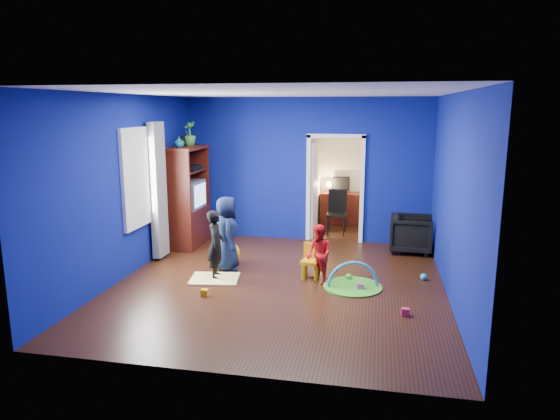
% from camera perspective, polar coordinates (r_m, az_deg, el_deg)
% --- Properties ---
extents(floor, '(5.00, 5.50, 0.01)m').
position_cam_1_polar(floor, '(7.85, -0.07, -8.40)').
color(floor, black).
rests_on(floor, ground).
extents(ceiling, '(5.00, 5.50, 0.01)m').
position_cam_1_polar(ceiling, '(7.38, -0.08, 13.27)').
color(ceiling, white).
rests_on(ceiling, wall_back).
extents(wall_back, '(5.00, 0.02, 2.90)m').
position_cam_1_polar(wall_back, '(10.16, 2.97, 4.60)').
color(wall_back, navy).
rests_on(wall_back, floor).
extents(wall_front, '(5.00, 0.02, 2.90)m').
position_cam_1_polar(wall_front, '(4.87, -6.44, -3.15)').
color(wall_front, navy).
rests_on(wall_front, floor).
extents(wall_left, '(0.02, 5.50, 2.90)m').
position_cam_1_polar(wall_left, '(8.33, -17.21, 2.55)').
color(wall_left, navy).
rests_on(wall_left, floor).
extents(wall_right, '(0.02, 5.50, 2.90)m').
position_cam_1_polar(wall_right, '(7.41, 19.24, 1.36)').
color(wall_right, navy).
rests_on(wall_right, floor).
extents(alcove, '(1.00, 1.75, 2.50)m').
position_cam_1_polar(alcove, '(10.98, 6.73, 4.00)').
color(alcove, silver).
rests_on(alcove, floor).
extents(armchair, '(0.80, 0.78, 0.70)m').
position_cam_1_polar(armchair, '(9.74, 14.76, -2.66)').
color(armchair, black).
rests_on(armchair, floor).
extents(child_black, '(0.35, 0.45, 1.11)m').
position_cam_1_polar(child_black, '(8.01, -7.35, -3.93)').
color(child_black, black).
rests_on(child_black, floor).
extents(child_navy, '(0.61, 0.72, 1.25)m').
position_cam_1_polar(child_navy, '(8.37, -6.13, -2.70)').
color(child_navy, '#0E1734').
rests_on(child_navy, floor).
extents(toddler_red, '(0.56, 0.57, 0.92)m').
position_cam_1_polar(toddler_red, '(7.76, 4.46, -5.07)').
color(toddler_red, '#B71314').
rests_on(toddler_red, floor).
extents(vase, '(0.26, 0.26, 0.20)m').
position_cam_1_polar(vase, '(9.55, -11.47, 7.63)').
color(vase, '#0D5A69').
rests_on(vase, tv_armoire).
extents(potted_plant, '(0.35, 0.35, 0.47)m').
position_cam_1_polar(potted_plant, '(10.03, -10.35, 8.61)').
color(potted_plant, green).
rests_on(potted_plant, tv_armoire).
extents(tv_armoire, '(0.58, 1.14, 1.96)m').
position_cam_1_polar(tv_armoire, '(9.96, -10.56, 1.54)').
color(tv_armoire, '#411A0A').
rests_on(tv_armoire, floor).
extents(crt_tv, '(0.46, 0.70, 0.54)m').
position_cam_1_polar(crt_tv, '(9.93, -10.36, 1.76)').
color(crt_tv, silver).
rests_on(crt_tv, tv_armoire).
extents(yellow_blanket, '(0.84, 0.71, 0.03)m').
position_cam_1_polar(yellow_blanket, '(8.08, -7.47, -7.80)').
color(yellow_blanket, '#F2E07A').
rests_on(yellow_blanket, floor).
extents(hopper_ball, '(0.40, 0.40, 0.40)m').
position_cam_1_polar(hopper_ball, '(8.73, -5.89, -4.99)').
color(hopper_ball, yellow).
rests_on(hopper_ball, floor).
extents(kid_chair, '(0.33, 0.33, 0.50)m').
position_cam_1_polar(kid_chair, '(8.03, 3.54, -6.06)').
color(kid_chair, yellow).
rests_on(kid_chair, floor).
extents(play_mat, '(0.89, 0.89, 0.02)m').
position_cam_1_polar(play_mat, '(7.76, 8.29, -8.66)').
color(play_mat, green).
rests_on(play_mat, floor).
extents(toy_arch, '(0.79, 0.26, 0.80)m').
position_cam_1_polar(toy_arch, '(7.76, 8.30, -8.60)').
color(toy_arch, '#3F8CD8').
rests_on(toy_arch, floor).
extents(window_left, '(0.03, 0.95, 1.55)m').
position_cam_1_polar(window_left, '(8.62, -16.06, 3.58)').
color(window_left, white).
rests_on(window_left, wall_left).
extents(curtain, '(0.14, 0.42, 2.40)m').
position_cam_1_polar(curtain, '(9.10, -13.74, 2.19)').
color(curtain, slate).
rests_on(curtain, floor).
extents(doorway, '(1.16, 0.10, 2.10)m').
position_cam_1_polar(doorway, '(10.15, 6.30, 2.25)').
color(doorway, white).
rests_on(doorway, floor).
extents(study_desk, '(0.88, 0.44, 0.75)m').
position_cam_1_polar(study_desk, '(11.75, 6.88, 0.17)').
color(study_desk, '#3D140A').
rests_on(study_desk, floor).
extents(desk_monitor, '(0.40, 0.05, 0.32)m').
position_cam_1_polar(desk_monitor, '(11.77, 6.99, 3.03)').
color(desk_monitor, black).
rests_on(desk_monitor, study_desk).
extents(desk_lamp, '(0.14, 0.14, 0.14)m').
position_cam_1_polar(desk_lamp, '(11.74, 5.60, 2.94)').
color(desk_lamp, '#FFD88C').
rests_on(desk_lamp, study_desk).
extents(folding_chair, '(0.40, 0.40, 0.92)m').
position_cam_1_polar(folding_chair, '(10.80, 6.49, -0.38)').
color(folding_chair, black).
rests_on(folding_chair, floor).
extents(book_shelf, '(0.88, 0.24, 0.04)m').
position_cam_1_polar(book_shelf, '(11.65, 7.12, 8.23)').
color(book_shelf, white).
rests_on(book_shelf, study_desk).
extents(toy_0, '(0.10, 0.08, 0.10)m').
position_cam_1_polar(toy_0, '(6.89, 14.14, -11.24)').
color(toy_0, '#F92946').
rests_on(toy_0, floor).
extents(toy_1, '(0.11, 0.11, 0.11)m').
position_cam_1_polar(toy_1, '(8.30, 16.10, -7.34)').
color(toy_1, '#279CDE').
rests_on(toy_1, floor).
extents(toy_2, '(0.10, 0.08, 0.10)m').
position_cam_1_polar(toy_2, '(7.42, -8.62, -9.32)').
color(toy_2, '#FFA30D').
rests_on(toy_2, floor).
extents(toy_3, '(0.11, 0.11, 0.11)m').
position_cam_1_polar(toy_3, '(8.06, 7.85, -7.56)').
color(toy_3, green).
rests_on(toy_3, floor).
extents(toy_4, '(0.10, 0.08, 0.10)m').
position_cam_1_polar(toy_4, '(7.67, 9.20, -8.64)').
color(toy_4, '#CC4C9D').
rests_on(toy_4, floor).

